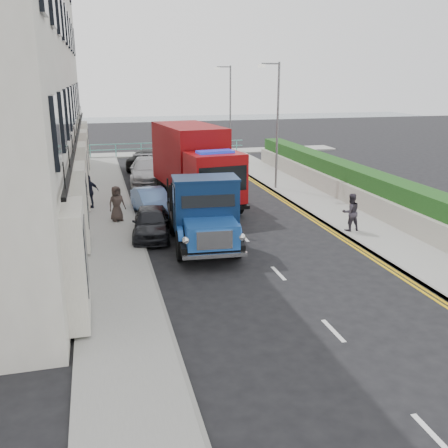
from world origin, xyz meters
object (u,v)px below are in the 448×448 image
lamp_far (229,108)px  red_lorry (194,163)px  bedford_lorry (205,217)px  parked_car_front (151,222)px  lamp_mid (276,119)px

lamp_far → red_lorry: 12.90m
lamp_far → red_lorry: (-4.95, -11.76, -1.94)m
bedford_lorry → parked_car_front: bearing=134.7°
bedford_lorry → parked_car_front: 2.82m
bedford_lorry → red_lorry: size_ratio=0.78×
lamp_mid → red_lorry: 5.60m
lamp_far → red_lorry: lamp_far is taller
parked_car_front → bedford_lorry: bearing=-42.2°
bedford_lorry → red_lorry: 7.45m
red_lorry → parked_car_front: (-2.82, -5.24, -1.45)m
lamp_far → parked_car_front: bearing=-114.6°
bedford_lorry → lamp_mid: bearing=61.0°
bedford_lorry → red_lorry: (1.06, 7.34, 0.79)m
red_lorry → lamp_mid: bearing=11.9°
lamp_mid → parked_car_front: (-7.78, -7.00, -3.38)m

